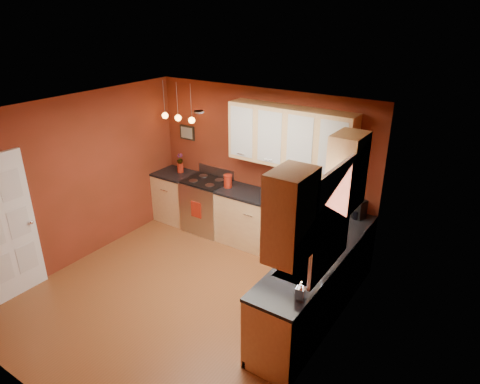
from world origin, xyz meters
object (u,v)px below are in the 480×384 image
Objects in this scene: red_canister at (228,181)px; coffee_maker at (358,210)px; sink at (305,270)px; soap_pump at (301,291)px; gas_range at (207,205)px.

coffee_maker is at bearing 3.02° from red_canister.
red_canister is (-2.15, 1.49, 0.14)m from sink.
sink is at bearing -34.65° from red_canister.
soap_pump is (0.21, -0.55, 0.13)m from sink.
sink is 1.61m from coffee_maker.
red_canister reaches higher than soap_pump.
soap_pump is (2.36, -2.04, -0.01)m from red_canister.
soap_pump reaches higher than gas_range.
red_canister is 2.21m from coffee_maker.
red_canister is 1.04× the size of soap_pump.
gas_range is at bearing 150.22° from sink.
red_canister is at bearing -158.03° from coffee_maker.
sink is 2.62m from red_canister.
coffee_maker reaches higher than gas_range.
red_canister is at bearing 145.35° from sink.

